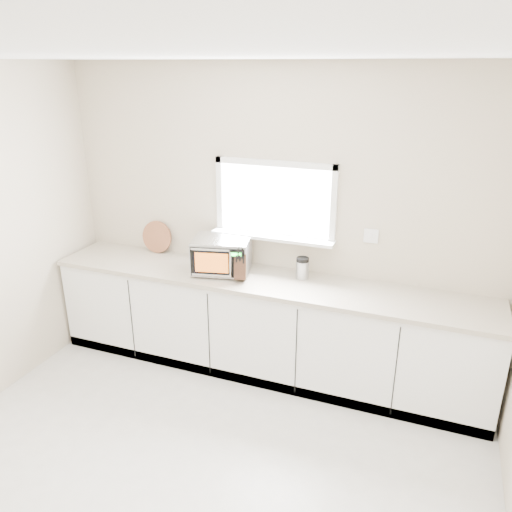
% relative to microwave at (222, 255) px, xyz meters
% --- Properties ---
extents(ground, '(4.00, 4.00, 0.00)m').
position_rel_microwave_xyz_m(ground, '(0.40, -1.70, -1.09)').
color(ground, beige).
rests_on(ground, ground).
extents(back_wall, '(4.00, 0.17, 2.70)m').
position_rel_microwave_xyz_m(back_wall, '(0.40, 0.30, 0.28)').
color(back_wall, '#C1AF99').
rests_on(back_wall, ground).
extents(cabinets, '(3.92, 0.60, 0.88)m').
position_rel_microwave_xyz_m(cabinets, '(0.40, 0.00, -0.65)').
color(cabinets, white).
rests_on(cabinets, ground).
extents(countertop, '(3.92, 0.64, 0.04)m').
position_rel_microwave_xyz_m(countertop, '(0.40, -0.01, -0.19)').
color(countertop, '#B9AD99').
rests_on(countertop, cabinets).
extents(microwave, '(0.56, 0.48, 0.32)m').
position_rel_microwave_xyz_m(microwave, '(0.00, 0.00, 0.00)').
color(microwave, black).
rests_on(microwave, countertop).
extents(knife_block, '(0.16, 0.23, 0.30)m').
position_rel_microwave_xyz_m(knife_block, '(0.22, -0.10, -0.04)').
color(knife_block, '#402B16').
rests_on(knife_block, countertop).
extents(cutting_board, '(0.32, 0.08, 0.31)m').
position_rel_microwave_xyz_m(cutting_board, '(-0.81, 0.24, -0.01)').
color(cutting_board, '#935D39').
rests_on(cutting_board, countertop).
extents(coffee_grinder, '(0.14, 0.14, 0.19)m').
position_rel_microwave_xyz_m(coffee_grinder, '(0.71, 0.12, -0.07)').
color(coffee_grinder, '#ADB0B5').
rests_on(coffee_grinder, countertop).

